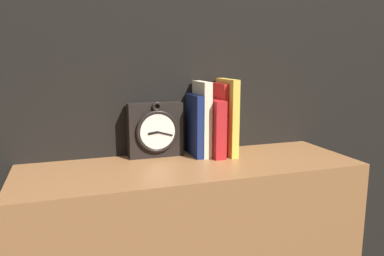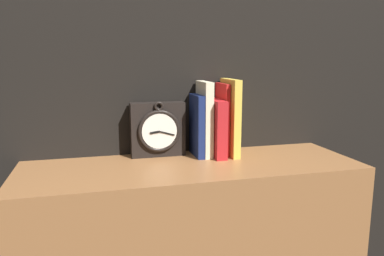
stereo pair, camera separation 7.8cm
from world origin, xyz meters
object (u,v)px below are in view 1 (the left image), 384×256
book_slot3_red (219,119)px  book_slot4_yellow (227,117)px  book_slot1_cream (202,119)px  book_slot2_red (213,127)px  clock (155,130)px  book_slot0_navy (195,125)px

book_slot3_red → book_slot4_yellow: bearing=-33.3°
book_slot1_cream → book_slot3_red: 0.06m
book_slot2_red → book_slot3_red: size_ratio=0.79×
clock → book_slot1_cream: size_ratio=0.75×
book_slot1_cream → book_slot4_yellow: bearing=-7.2°
clock → book_slot4_yellow: 0.24m
book_slot2_red → book_slot3_red: bearing=30.1°
book_slot1_cream → book_slot2_red: (0.03, -0.01, -0.03)m
book_slot2_red → book_slot3_red: 0.04m
book_slot0_navy → book_slot1_cream: book_slot1_cream is taller
book_slot3_red → book_slot1_cream: bearing=-176.6°
book_slot1_cream → book_slot2_red: book_slot1_cream is taller
book_slot3_red → book_slot4_yellow: book_slot4_yellow is taller
book_slot2_red → book_slot3_red: (0.03, 0.02, 0.03)m
clock → book_slot2_red: bearing=-12.8°
clock → book_slot4_yellow: (0.24, -0.04, 0.04)m
book_slot1_cream → book_slot2_red: 0.05m
book_slot4_yellow → book_slot1_cream: bearing=172.8°
book_slot1_cream → book_slot4_yellow: book_slot4_yellow is taller
clock → book_slot2_red: (0.18, -0.04, 0.00)m
book_slot1_cream → book_slot3_red: bearing=3.4°
book_slot2_red → book_slot3_red: book_slot3_red is taller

